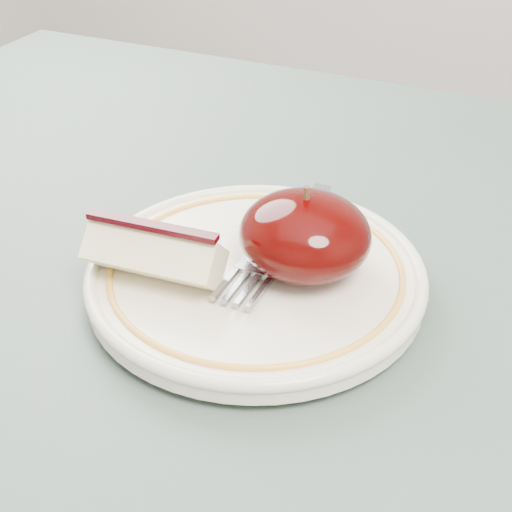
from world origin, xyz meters
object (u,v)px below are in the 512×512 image
at_px(apple_half, 305,235).
at_px(plate, 256,274).
at_px(fork, 279,241).
at_px(table, 169,404).

bearing_deg(apple_half, plate, -156.31).
height_order(plate, apple_half, apple_half).
bearing_deg(fork, table, 143.20).
height_order(table, plate, plate).
relative_size(apple_half, fork, 0.53).
height_order(plate, fork, fork).
xyz_separation_m(plate, apple_half, (0.03, 0.01, 0.03)).
distance_m(plate, fork, 0.03).
xyz_separation_m(table, fork, (0.05, 0.07, 0.11)).
distance_m(table, apple_half, 0.16).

